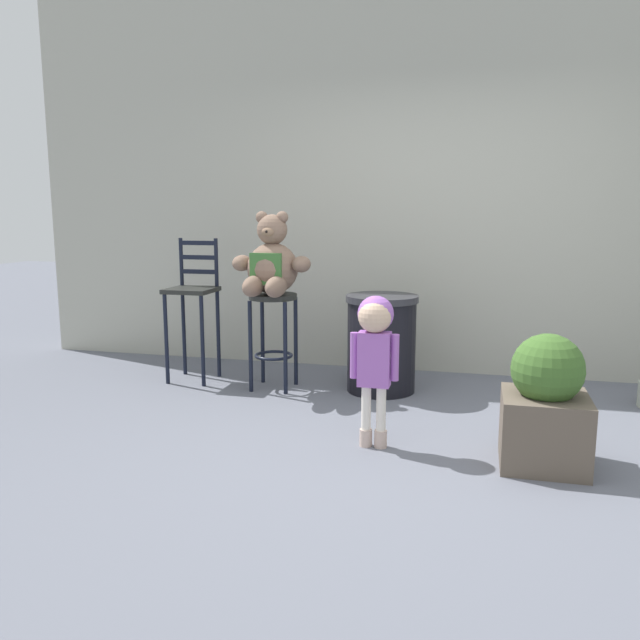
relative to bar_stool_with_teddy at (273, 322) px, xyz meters
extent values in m
plane|color=slate|center=(1.11, -1.21, -0.53)|extent=(24.00, 24.00, 0.00)
cube|color=#AFAE9E|center=(1.11, 0.99, 1.23)|extent=(7.30, 0.30, 3.51)
cylinder|color=black|center=(0.00, 0.00, 0.20)|extent=(0.37, 0.37, 0.04)
cylinder|color=black|center=(-0.14, -0.14, -0.18)|extent=(0.03, 0.03, 0.71)
cylinder|color=black|center=(0.14, -0.14, -0.18)|extent=(0.03, 0.03, 0.71)
cylinder|color=black|center=(-0.14, 0.14, -0.18)|extent=(0.03, 0.03, 0.71)
cylinder|color=black|center=(0.14, 0.14, -0.18)|extent=(0.03, 0.03, 0.71)
torus|color=black|center=(0.00, 0.00, -0.27)|extent=(0.30, 0.30, 0.02)
sphere|color=#806452|center=(0.00, 0.00, 0.41)|extent=(0.39, 0.39, 0.39)
cube|color=#36692E|center=(0.00, -0.16, 0.42)|extent=(0.24, 0.03, 0.24)
sphere|color=#806452|center=(0.00, 0.00, 0.71)|extent=(0.23, 0.23, 0.23)
ellipsoid|color=#896A51|center=(0.00, -0.10, 0.70)|extent=(0.10, 0.07, 0.07)
sphere|color=black|center=(0.00, -0.13, 0.70)|extent=(0.03, 0.03, 0.03)
sphere|color=#806452|center=(-0.08, 0.00, 0.80)|extent=(0.09, 0.09, 0.09)
sphere|color=#806452|center=(0.08, 0.00, 0.80)|extent=(0.09, 0.09, 0.09)
ellipsoid|color=#806452|center=(-0.24, -0.03, 0.45)|extent=(0.14, 0.22, 0.12)
ellipsoid|color=#806452|center=(0.24, -0.03, 0.45)|extent=(0.14, 0.22, 0.12)
ellipsoid|color=#806452|center=(-0.09, -0.19, 0.30)|extent=(0.13, 0.33, 0.16)
ellipsoid|color=#806452|center=(0.09, -0.19, 0.30)|extent=(0.13, 0.33, 0.16)
cylinder|color=#C9AC9D|center=(0.93, -1.07, -0.48)|extent=(0.07, 0.07, 0.10)
cylinder|color=silver|center=(0.93, -1.07, -0.29)|extent=(0.06, 0.06, 0.27)
cylinder|color=#C9AC9D|center=(1.01, -1.07, -0.48)|extent=(0.07, 0.07, 0.10)
cylinder|color=silver|center=(1.01, -1.07, -0.29)|extent=(0.06, 0.06, 0.27)
cube|color=#A05BB8|center=(0.97, -1.07, 0.00)|extent=(0.19, 0.11, 0.32)
cylinder|color=#A05BB8|center=(0.85, -1.07, 0.02)|extent=(0.05, 0.05, 0.27)
cylinder|color=#A05BB8|center=(1.09, -1.07, 0.02)|extent=(0.05, 0.05, 0.27)
sphere|color=#D8B293|center=(0.97, -1.07, 0.25)|extent=(0.19, 0.19, 0.19)
sphere|color=#995BB6|center=(0.97, -1.05, 0.26)|extent=(0.21, 0.21, 0.21)
cylinder|color=black|center=(0.83, 0.13, -0.18)|extent=(0.52, 0.52, 0.70)
cylinder|color=#2D2D33|center=(0.83, 0.13, 0.19)|extent=(0.55, 0.55, 0.05)
cube|color=black|center=(-0.72, 0.07, 0.22)|extent=(0.37, 0.37, 0.03)
cylinder|color=black|center=(-0.87, -0.09, -0.16)|extent=(0.03, 0.03, 0.73)
cylinder|color=black|center=(-0.56, -0.09, -0.16)|extent=(0.03, 0.03, 0.73)
cylinder|color=black|center=(-0.87, 0.23, -0.16)|extent=(0.03, 0.03, 0.73)
cylinder|color=black|center=(-0.56, 0.23, -0.16)|extent=(0.03, 0.03, 0.73)
cylinder|color=black|center=(-0.87, 0.23, 0.43)|extent=(0.03, 0.03, 0.39)
cylinder|color=black|center=(-0.56, 0.23, 0.43)|extent=(0.03, 0.03, 0.39)
cube|color=black|center=(-0.72, 0.23, 0.35)|extent=(0.31, 0.02, 0.04)
cube|color=black|center=(-0.72, 0.23, 0.47)|extent=(0.31, 0.02, 0.04)
cube|color=black|center=(-0.72, 0.23, 0.59)|extent=(0.31, 0.02, 0.04)
cube|color=brown|center=(1.92, -1.12, -0.33)|extent=(0.45, 0.45, 0.39)
sphere|color=#3D6428|center=(1.92, -1.12, 0.01)|extent=(0.39, 0.39, 0.39)
camera|label=1|loc=(1.54, -4.62, 0.84)|focal=35.68mm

